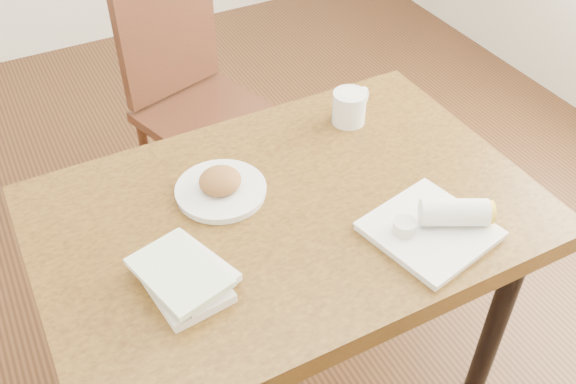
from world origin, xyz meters
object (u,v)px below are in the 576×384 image
chair_far (192,90)px  table (288,231)px  book_stack (183,276)px  plate_scone (221,187)px  plate_burrito (438,224)px  coffee_mug (350,106)px

chair_far → table: bearing=-95.2°
book_stack → chair_far: bearing=68.8°
table → plate_scone: bearing=135.8°
chair_far → book_stack: (-0.40, -1.02, 0.23)m
book_stack → plate_scone: bearing=51.1°
plate_burrito → book_stack: (-0.58, 0.13, 0.00)m
table → plate_burrito: size_ratio=4.03×
plate_scone → coffee_mug: (0.45, 0.12, 0.03)m
coffee_mug → book_stack: 0.73m
coffee_mug → book_stack: coffee_mug is taller
book_stack → table: bearing=19.5°
plate_burrito → coffee_mug: bearing=83.1°
table → coffee_mug: 0.43m
chair_far → book_stack: bearing=-111.2°
coffee_mug → plate_burrito: bearing=-96.9°
table → chair_far: bearing=84.8°
plate_scone → plate_burrito: bearing=-42.6°
plate_burrito → book_stack: plate_burrito is taller
table → plate_scone: plate_scone is taller
plate_scone → coffee_mug: coffee_mug is taller
plate_burrito → book_stack: 0.60m
coffee_mug → plate_burrito: 0.49m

